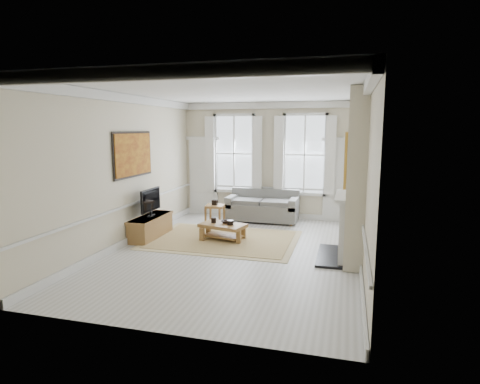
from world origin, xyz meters
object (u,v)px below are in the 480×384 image
(side_table, at_px, (215,209))
(tv_stand, at_px, (151,227))
(sofa, at_px, (263,208))
(coffee_table, at_px, (223,227))

(side_table, xyz_separation_m, tv_stand, (-1.15, -1.51, -0.21))
(sofa, bearing_deg, coffee_table, -102.21)
(sofa, height_order, side_table, sofa)
(coffee_table, relative_size, tv_stand, 0.80)
(coffee_table, height_order, tv_stand, tv_stand)
(sofa, xyz_separation_m, side_table, (-1.13, -0.99, 0.10))
(sofa, bearing_deg, side_table, -138.74)
(tv_stand, bearing_deg, coffee_table, 7.35)
(sofa, relative_size, side_table, 3.43)
(sofa, xyz_separation_m, tv_stand, (-2.28, -2.50, -0.11))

